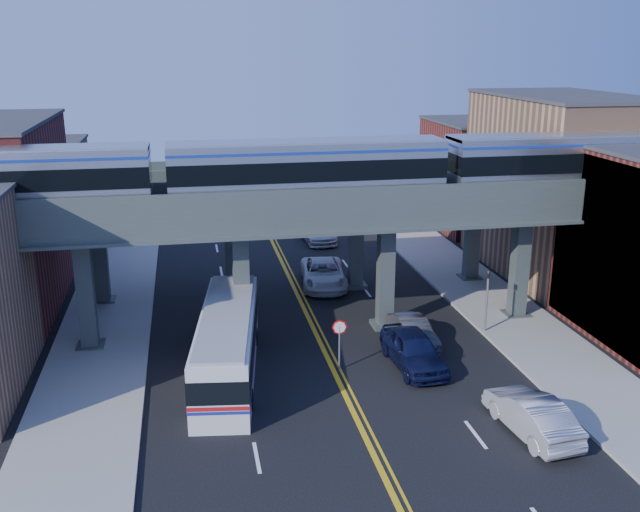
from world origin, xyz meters
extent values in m
plane|color=black|center=(0.00, 0.00, 0.00)|extent=(120.00, 120.00, 0.00)
cube|color=gray|center=(-11.50, 10.00, 0.08)|extent=(5.00, 70.00, 0.16)
cube|color=gray|center=(11.50, 10.00, 0.08)|extent=(5.00, 70.00, 0.16)
cube|color=#A17253|center=(-18.50, 29.00, 4.00)|extent=(8.00, 10.00, 8.00)
cube|color=#A17253|center=(18.50, 16.00, 6.00)|extent=(8.00, 14.00, 12.00)
cube|color=maroon|center=(18.50, 29.00, 4.50)|extent=(8.00, 10.00, 9.00)
cube|color=teal|center=(14.55, 4.00, 4.75)|extent=(0.10, 9.50, 9.50)
cube|color=#3E4845|center=(-12.00, 8.00, 3.00)|extent=(0.85, 0.85, 6.00)
cube|color=#3E4845|center=(-4.00, 8.00, 3.00)|extent=(0.85, 0.85, 6.00)
cube|color=#3E4845|center=(4.00, 8.00, 3.00)|extent=(0.85, 0.85, 6.00)
cube|color=#3E4845|center=(12.00, 8.00, 3.00)|extent=(0.85, 0.85, 6.00)
cube|color=#465049|center=(0.00, 8.00, 6.70)|extent=(52.00, 3.60, 1.40)
cube|color=#3E4845|center=(-12.00, 15.00, 3.00)|extent=(0.85, 0.85, 6.00)
cube|color=#3E4845|center=(-4.00, 15.00, 3.00)|extent=(0.85, 0.85, 6.00)
cube|color=#3E4845|center=(4.00, 15.00, 3.00)|extent=(0.85, 0.85, 6.00)
cube|color=#3E4845|center=(12.00, 15.00, 3.00)|extent=(0.85, 0.85, 6.00)
cube|color=#465049|center=(0.00, 15.00, 6.70)|extent=(52.00, 3.60, 1.40)
cube|color=black|center=(-10.91, 8.00, 7.52)|extent=(2.07, 2.07, 0.24)
cube|color=black|center=(-4.96, 8.00, 7.52)|extent=(2.07, 2.07, 0.24)
cube|color=black|center=(4.20, 8.00, 7.52)|extent=(2.07, 2.07, 0.24)
cube|color=silver|center=(-0.38, 8.00, 9.14)|extent=(14.30, 2.73, 3.01)
cube|color=black|center=(-0.38, 8.00, 9.29)|extent=(14.32, 2.79, 1.04)
cube|color=black|center=(10.14, 8.00, 7.52)|extent=(2.07, 2.07, 0.24)
cube|color=silver|center=(14.72, 8.00, 9.14)|extent=(14.30, 2.73, 3.01)
cube|color=black|center=(14.72, 8.00, 9.29)|extent=(14.32, 2.79, 1.04)
cylinder|color=slate|center=(0.30, 3.00, 1.15)|extent=(0.09, 0.09, 2.30)
cylinder|color=red|center=(0.30, 3.00, 2.25)|extent=(0.76, 0.04, 0.76)
cylinder|color=slate|center=(9.20, 6.00, 1.60)|extent=(0.12, 0.12, 3.20)
imported|color=black|center=(9.20, 6.00, 3.65)|extent=(0.15, 0.18, 0.90)
cube|color=silver|center=(-5.06, 3.67, 1.50)|extent=(4.04, 11.85, 3.00)
cube|color=black|center=(-5.06, 3.67, 1.89)|extent=(4.10, 11.90, 1.02)
cube|color=#B21419|center=(-5.06, 3.67, 1.21)|extent=(4.09, 11.90, 0.17)
cylinder|color=black|center=(-5.56, -0.02, 0.48)|extent=(2.72, 1.31, 0.97)
cylinder|color=black|center=(-4.63, 6.90, 0.48)|extent=(2.72, 1.31, 0.97)
imported|color=black|center=(3.98, 2.69, 0.91)|extent=(2.39, 5.42, 1.81)
imported|color=#323335|center=(4.83, 5.32, 0.71)|extent=(1.78, 4.42, 1.43)
imported|color=silver|center=(1.97, 15.62, 0.84)|extent=(3.49, 6.33, 1.68)
imported|color=silver|center=(3.59, 26.80, 0.82)|extent=(2.76, 5.85, 1.65)
imported|color=#A3A3A8|center=(6.76, -4.28, 0.84)|extent=(2.28, 5.23, 1.67)
camera|label=1|loc=(-6.65, -28.23, 15.38)|focal=40.00mm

